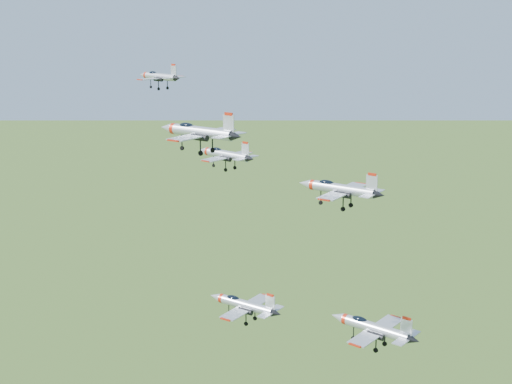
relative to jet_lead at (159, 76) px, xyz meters
The scene contains 6 objects.
jet_lead is the anchor object (origin of this frame).
jet_left_high 22.00m from the jet_lead, 21.00° to the right, with size 11.40×9.54×3.05m.
jet_right_high 38.15m from the jet_lead, 43.63° to the right, with size 12.59×10.41×3.37m.
jet_left_low 38.53m from the jet_lead, ahead, with size 13.88×11.43×3.72m.
jet_right_low 47.73m from the jet_lead, 36.59° to the right, with size 10.99×9.06×2.94m.
jet_trail 55.16m from the jet_lead, 13.08° to the right, with size 13.67×11.38×3.65m.
Camera 1 is at (56.09, -83.99, 150.47)m, focal length 50.00 mm.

